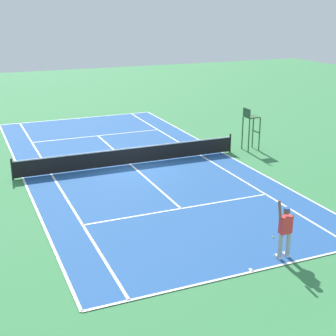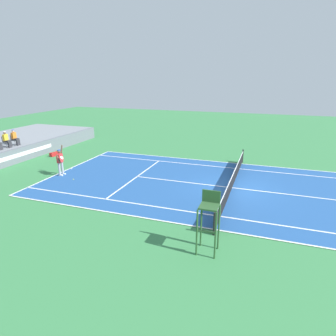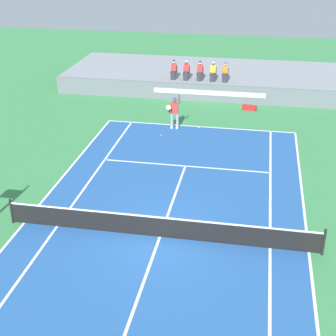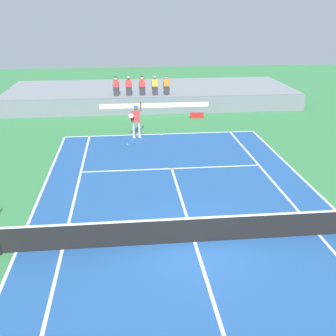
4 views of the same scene
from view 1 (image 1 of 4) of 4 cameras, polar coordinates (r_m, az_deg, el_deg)
ground_plane at (r=26.19m, az=-4.30°, el=0.37°), size 80.00×80.00×0.00m
court at (r=26.19m, az=-4.30°, el=0.39°), size 11.08×23.88×0.03m
net at (r=26.04m, az=-4.32°, el=1.46°), size 11.98×0.10×1.07m
tennis_player at (r=16.87m, az=13.22°, el=-6.98°), size 0.76×0.64×2.08m
tennis_ball at (r=18.56m, az=11.91°, el=-7.73°), size 0.07×0.07×0.07m
umpire_chair at (r=28.79m, az=9.39°, el=5.05°), size 0.77×0.77×2.44m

